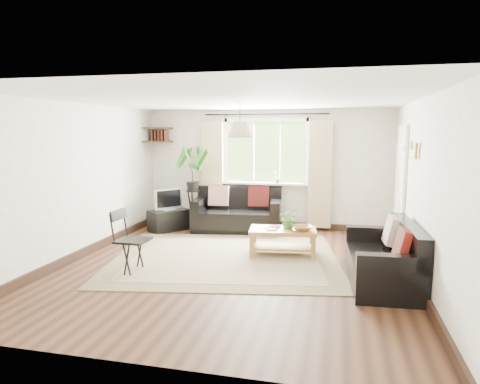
% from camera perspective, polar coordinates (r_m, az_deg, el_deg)
% --- Properties ---
extents(floor, '(5.50, 5.50, 0.00)m').
position_cam_1_polar(floor, '(6.35, -0.83, -9.93)').
color(floor, black).
rests_on(floor, ground).
extents(ceiling, '(5.50, 5.50, 0.00)m').
position_cam_1_polar(ceiling, '(6.05, -0.88, 12.22)').
color(ceiling, white).
rests_on(ceiling, floor).
extents(wall_back, '(5.00, 0.02, 2.40)m').
position_cam_1_polar(wall_back, '(8.76, 3.48, 3.09)').
color(wall_back, beige).
rests_on(wall_back, floor).
extents(wall_front, '(5.00, 0.02, 2.40)m').
position_cam_1_polar(wall_front, '(3.52, -11.73, -4.65)').
color(wall_front, beige).
rests_on(wall_front, floor).
extents(wall_left, '(0.02, 5.50, 2.40)m').
position_cam_1_polar(wall_left, '(7.11, -20.81, 1.40)').
color(wall_left, beige).
rests_on(wall_left, floor).
extents(wall_right, '(0.02, 5.50, 2.40)m').
position_cam_1_polar(wall_right, '(6.00, 23.00, 0.13)').
color(wall_right, beige).
rests_on(wall_right, floor).
extents(rug, '(3.89, 3.50, 0.02)m').
position_cam_1_polar(rug, '(6.74, -1.96, -8.75)').
color(rug, '#B8B08E').
rests_on(rug, floor).
extents(window, '(2.50, 0.16, 2.16)m').
position_cam_1_polar(window, '(8.70, 3.46, 5.36)').
color(window, white).
rests_on(window, wall_back).
extents(door, '(0.06, 0.96, 2.06)m').
position_cam_1_polar(door, '(7.69, 20.56, 0.38)').
color(door, silver).
rests_on(door, wall_right).
extents(corner_shelf, '(0.50, 0.50, 0.34)m').
position_cam_1_polar(corner_shelf, '(9.14, -10.91, 7.50)').
color(corner_shelf, black).
rests_on(corner_shelf, wall_back).
extents(pendant_lamp, '(0.36, 0.36, 0.54)m').
position_cam_1_polar(pendant_lamp, '(6.43, -0.00, 8.86)').
color(pendant_lamp, beige).
rests_on(pendant_lamp, ceiling).
extents(wall_sconce, '(0.12, 0.12, 0.28)m').
position_cam_1_polar(wall_sconce, '(6.24, 22.17, 5.44)').
color(wall_sconce, beige).
rests_on(wall_sconce, wall_right).
extents(sofa_back, '(1.80, 1.02, 0.81)m').
position_cam_1_polar(sofa_back, '(8.49, -0.38, -2.47)').
color(sofa_back, black).
rests_on(sofa_back, floor).
extents(sofa_right, '(1.66, 0.91, 0.76)m').
position_cam_1_polar(sofa_right, '(5.88, 18.43, -7.96)').
color(sofa_right, black).
rests_on(sofa_right, floor).
extents(coffee_table, '(1.10, 0.68, 0.43)m').
position_cam_1_polar(coffee_table, '(6.90, 5.70, -6.63)').
color(coffee_table, '#945B30').
rests_on(coffee_table, floor).
extents(table_plant, '(0.36, 0.33, 0.34)m').
position_cam_1_polar(table_plant, '(6.86, 6.55, -3.43)').
color(table_plant, '#33722D').
rests_on(table_plant, coffee_table).
extents(bowl, '(0.40, 0.40, 0.08)m').
position_cam_1_polar(bowl, '(6.75, 8.31, -4.80)').
color(bowl, olive).
rests_on(bowl, coffee_table).
extents(book_a, '(0.24, 0.27, 0.02)m').
position_cam_1_polar(book_a, '(6.77, 3.45, -4.97)').
color(book_a, silver).
rests_on(book_a, coffee_table).
extents(book_b, '(0.18, 0.23, 0.02)m').
position_cam_1_polar(book_b, '(6.97, 4.02, -4.58)').
color(book_b, '#502220').
rests_on(book_b, coffee_table).
extents(tv_stand, '(0.81, 0.87, 0.41)m').
position_cam_1_polar(tv_stand, '(8.67, -9.46, -3.71)').
color(tv_stand, black).
rests_on(tv_stand, floor).
extents(tv, '(0.52, 0.58, 0.45)m').
position_cam_1_polar(tv, '(8.60, -9.53, -0.89)').
color(tv, '#A5A5AA').
rests_on(tv, tv_stand).
extents(palm_stand, '(0.68, 0.68, 1.66)m').
position_cam_1_polar(palm_stand, '(8.80, -6.31, 0.65)').
color(palm_stand, black).
rests_on(palm_stand, floor).
extents(folding_chair, '(0.47, 0.47, 0.89)m').
position_cam_1_polar(folding_chair, '(6.19, -14.09, -6.40)').
color(folding_chair, black).
rests_on(folding_chair, floor).
extents(sill_plant, '(0.14, 0.10, 0.27)m').
position_cam_1_polar(sill_plant, '(8.62, 4.98, 2.09)').
color(sill_plant, '#2D6023').
rests_on(sill_plant, window).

